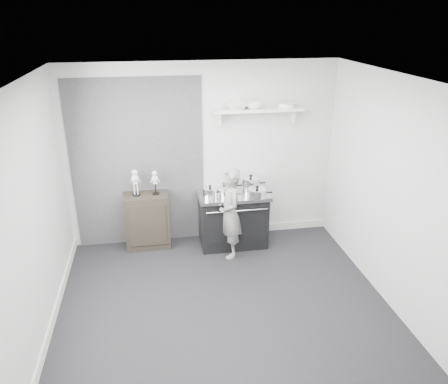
{
  "coord_description": "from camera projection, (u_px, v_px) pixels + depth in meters",
  "views": [
    {
      "loc": [
        -0.73,
        -4.36,
        3.32
      ],
      "look_at": [
        0.18,
        0.95,
        1.08
      ],
      "focal_mm": 35.0,
      "sensor_mm": 36.0,
      "label": 1
    }
  ],
  "objects": [
    {
      "name": "pot_back_right",
      "position": [
        251.0,
        183.0,
        6.56
      ],
      "size": [
        0.37,
        0.29,
        0.23
      ],
      "color": "silver",
      "rests_on": "stove"
    },
    {
      "name": "side_cabinet",
      "position": [
        147.0,
        221.0,
        6.53
      ],
      "size": [
        0.65,
        0.38,
        0.85
      ],
      "primitive_type": "cube",
      "color": "black",
      "rests_on": "ground"
    },
    {
      "name": "plate_stack",
      "position": [
        286.0,
        105.0,
        6.28
      ],
      "size": [
        0.24,
        0.24,
        0.06
      ],
      "primitive_type": "cylinder",
      "color": "white",
      "rests_on": "wall_shelf"
    },
    {
      "name": "bowl_small",
      "position": [
        253.0,
        106.0,
        6.2
      ],
      "size": [
        0.25,
        0.25,
        0.08
      ],
      "primitive_type": "imported",
      "color": "white",
      "rests_on": "wall_shelf"
    },
    {
      "name": "child",
      "position": [
        230.0,
        213.0,
        6.19
      ],
      "size": [
        0.36,
        0.51,
        1.33
      ],
      "primitive_type": "imported",
      "rotation": [
        0.0,
        0.0,
        -1.48
      ],
      "color": "slate",
      "rests_on": "ground"
    },
    {
      "name": "stove",
      "position": [
        233.0,
        218.0,
        6.61
      ],
      "size": [
        1.04,
        0.65,
        0.84
      ],
      "color": "black",
      "rests_on": "ground"
    },
    {
      "name": "wall_shelf",
      "position": [
        258.0,
        110.0,
        6.24
      ],
      "size": [
        1.3,
        0.26,
        0.24
      ],
      "color": "silver",
      "rests_on": "room_shell"
    },
    {
      "name": "bowl_large",
      "position": [
        236.0,
        106.0,
        6.16
      ],
      "size": [
        0.33,
        0.33,
        0.08
      ],
      "primitive_type": "imported",
      "color": "white",
      "rests_on": "wall_shelf"
    },
    {
      "name": "skeleton_full",
      "position": [
        135.0,
        181.0,
        6.26
      ],
      "size": [
        0.13,
        0.08,
        0.46
      ],
      "primitive_type": null,
      "color": "beige",
      "rests_on": "side_cabinet"
    },
    {
      "name": "room_shell",
      "position": [
        213.0,
        175.0,
        4.85
      ],
      "size": [
        4.02,
        3.62,
        2.71
      ],
      "color": "beige",
      "rests_on": "ground"
    },
    {
      "name": "pot_back_left",
      "position": [
        229.0,
        186.0,
        6.51
      ],
      "size": [
        0.32,
        0.23,
        0.19
      ],
      "color": "silver",
      "rests_on": "stove"
    },
    {
      "name": "pot_front_right",
      "position": [
        257.0,
        193.0,
        6.29
      ],
      "size": [
        0.37,
        0.28,
        0.17
      ],
      "color": "silver",
      "rests_on": "stove"
    },
    {
      "name": "pot_front_left",
      "position": [
        210.0,
        192.0,
        6.3
      ],
      "size": [
        0.32,
        0.23,
        0.18
      ],
      "color": "silver",
      "rests_on": "stove"
    },
    {
      "name": "pot_front_center",
      "position": [
        226.0,
        194.0,
        6.27
      ],
      "size": [
        0.27,
        0.19,
        0.15
      ],
      "color": "silver",
      "rests_on": "stove"
    },
    {
      "name": "ground",
      "position": [
        223.0,
        303.0,
        5.36
      ],
      "size": [
        4.0,
        4.0,
        0.0
      ],
      "primitive_type": "plane",
      "color": "black",
      "rests_on": "ground"
    },
    {
      "name": "skeleton_torso",
      "position": [
        155.0,
        181.0,
        6.31
      ],
      "size": [
        0.12,
        0.07,
        0.41
      ],
      "primitive_type": null,
      "color": "beige",
      "rests_on": "side_cabinet"
    }
  ]
}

